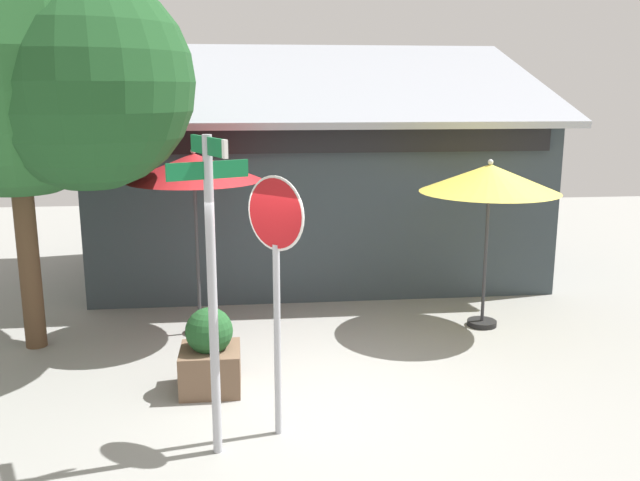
# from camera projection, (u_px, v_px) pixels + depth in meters

# --- Properties ---
(ground_plane) EXTENTS (28.00, 28.00, 0.10)m
(ground_plane) POSITION_uv_depth(u_px,v_px,m) (317.00, 401.00, 7.91)
(ground_plane) COLOR gray
(cafe_building) EXTENTS (8.39, 4.66, 4.44)m
(cafe_building) POSITION_uv_depth(u_px,v_px,m) (316.00, 188.00, 13.07)
(cafe_building) COLOR #333D42
(cafe_building) RESTS_ON ground
(street_sign_post) EXTENTS (0.72, 0.78, 3.11)m
(street_sign_post) POSITION_uv_depth(u_px,v_px,m) (212.00, 269.00, 6.30)
(street_sign_post) COLOR #A8AAB2
(street_sign_post) RESTS_ON ground
(stop_sign) EXTENTS (0.52, 0.54, 2.70)m
(stop_sign) POSITION_uv_depth(u_px,v_px,m) (276.00, 259.00, 6.67)
(stop_sign) COLOR #A8AAB2
(stop_sign) RESTS_ON ground
(patio_umbrella_crimson_left) EXTENTS (1.91, 1.91, 2.70)m
(patio_umbrella_crimson_left) POSITION_uv_depth(u_px,v_px,m) (194.00, 169.00, 9.48)
(patio_umbrella_crimson_left) COLOR black
(patio_umbrella_crimson_left) RESTS_ON ground
(patio_umbrella_mustard_center) EXTENTS (2.03, 2.03, 2.52)m
(patio_umbrella_mustard_center) POSITION_uv_depth(u_px,v_px,m) (490.00, 180.00, 9.81)
(patio_umbrella_mustard_center) COLOR black
(patio_umbrella_mustard_center) RESTS_ON ground
(shade_tree) EXTENTS (4.22, 3.70, 5.81)m
(shade_tree) POSITION_uv_depth(u_px,v_px,m) (30.00, 61.00, 8.55)
(shade_tree) COLOR brown
(shade_tree) RESTS_ON ground
(sidewalk_planter) EXTENTS (0.70, 0.70, 1.01)m
(sidewalk_planter) POSITION_uv_depth(u_px,v_px,m) (210.00, 354.00, 8.01)
(sidewalk_planter) COLOR brown
(sidewalk_planter) RESTS_ON ground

